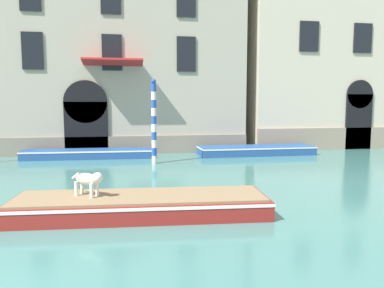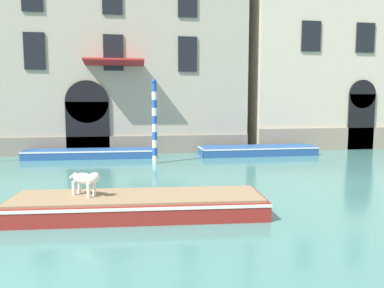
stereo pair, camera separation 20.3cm
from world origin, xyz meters
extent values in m
cube|color=#B2A893|center=(1.72, 20.57, 9.37)|extent=(15.74, 6.00, 18.74)
cube|color=gray|center=(1.72, 17.52, 0.53)|extent=(15.74, 0.16, 1.06)
cube|color=black|center=(0.21, 17.51, 1.51)|extent=(2.39, 0.14, 3.02)
cylinder|color=black|center=(0.21, 17.51, 3.02)|extent=(2.39, 0.14, 2.39)
cube|color=black|center=(-2.48, 17.53, 5.75)|extent=(1.10, 0.10, 1.99)
cube|color=black|center=(1.72, 17.53, 5.75)|extent=(1.10, 0.10, 1.99)
cube|color=black|center=(5.92, 17.53, 5.75)|extent=(1.10, 0.10, 1.99)
cube|color=#B22323|center=(1.78, 16.87, 5.17)|extent=(3.23, 1.40, 0.29)
cube|color=beige|center=(17.10, 20.57, 7.84)|extent=(13.49, 6.00, 15.68)
cube|color=gray|center=(17.10, 17.52, 0.69)|extent=(13.49, 0.16, 1.39)
cube|color=black|center=(17.07, 17.51, 1.75)|extent=(1.78, 0.14, 3.50)
cylinder|color=black|center=(17.07, 17.51, 3.50)|extent=(1.78, 0.14, 1.78)
cube|color=black|center=(13.50, 17.53, 6.98)|extent=(1.23, 0.10, 1.81)
cube|color=black|center=(17.10, 17.53, 6.98)|extent=(1.23, 0.10, 1.81)
cube|color=maroon|center=(2.81, 5.51, 0.24)|extent=(6.78, 2.30, 0.49)
cube|color=white|center=(2.81, 5.51, 0.43)|extent=(6.81, 2.33, 0.08)
cube|color=#8C7251|center=(2.81, 5.51, 0.52)|extent=(6.57, 2.13, 0.06)
cylinder|color=silver|center=(1.68, 5.60, 0.73)|extent=(0.09, 0.09, 0.37)
cylinder|color=silver|center=(1.55, 5.44, 0.73)|extent=(0.09, 0.09, 0.37)
cylinder|color=silver|center=(1.27, 5.92, 0.73)|extent=(0.09, 0.09, 0.37)
cylinder|color=silver|center=(1.14, 5.76, 0.73)|extent=(0.09, 0.09, 0.37)
ellipsoid|color=silver|center=(1.41, 5.68, 1.00)|extent=(0.73, 0.66, 0.30)
ellipsoid|color=brown|center=(1.33, 5.74, 1.08)|extent=(0.37, 0.35, 0.10)
sphere|color=silver|center=(1.71, 5.45, 1.07)|extent=(0.28, 0.28, 0.28)
cone|color=brown|center=(1.76, 5.51, 1.17)|extent=(0.08, 0.08, 0.11)
cone|color=brown|center=(1.66, 5.39, 1.17)|extent=(0.08, 0.08, 0.11)
cylinder|color=silver|center=(1.11, 5.91, 1.05)|extent=(0.23, 0.20, 0.20)
cube|color=#234C8C|center=(0.38, 16.33, 0.24)|extent=(6.80, 1.59, 0.47)
cube|color=white|center=(0.38, 16.33, 0.41)|extent=(6.83, 1.62, 0.08)
cube|color=#8C7251|center=(0.38, 16.33, 0.21)|extent=(3.75, 1.14, 0.43)
cube|color=#234C8C|center=(9.76, 16.12, 0.25)|extent=(6.61, 1.86, 0.50)
cube|color=white|center=(9.76, 16.12, 0.44)|extent=(6.64, 1.89, 0.08)
cube|color=#9EA3A8|center=(9.76, 16.12, 0.22)|extent=(3.64, 1.38, 0.45)
cylinder|color=white|center=(3.77, 13.98, 0.19)|extent=(0.24, 0.24, 0.39)
cylinder|color=#234CAD|center=(3.77, 13.98, 0.58)|extent=(0.24, 0.24, 0.39)
cylinder|color=white|center=(3.77, 13.98, 0.97)|extent=(0.24, 0.24, 0.39)
cylinder|color=#234CAD|center=(3.77, 13.98, 1.36)|extent=(0.24, 0.24, 0.39)
cylinder|color=white|center=(3.77, 13.98, 1.75)|extent=(0.24, 0.24, 0.39)
cylinder|color=#234CAD|center=(3.77, 13.98, 2.14)|extent=(0.24, 0.24, 0.39)
cylinder|color=white|center=(3.77, 13.98, 2.52)|extent=(0.24, 0.24, 0.39)
cylinder|color=#234CAD|center=(3.77, 13.98, 2.91)|extent=(0.24, 0.24, 0.39)
cylinder|color=white|center=(3.77, 13.98, 3.30)|extent=(0.24, 0.24, 0.39)
cylinder|color=#234CAD|center=(3.77, 13.98, 3.69)|extent=(0.24, 0.24, 0.39)
sphere|color=#234CAD|center=(3.77, 13.98, 3.99)|extent=(0.25, 0.25, 0.25)
camera|label=1|loc=(2.48, -4.22, 2.98)|focal=35.00mm
camera|label=2|loc=(2.68, -4.25, 2.98)|focal=35.00mm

